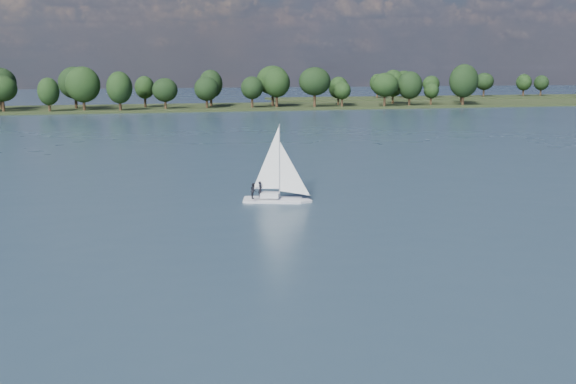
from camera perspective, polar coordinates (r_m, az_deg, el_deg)
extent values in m
plane|color=#233342|center=(124.39, -8.13, 4.18)|extent=(700.00, 700.00, 0.00)
cube|color=black|center=(235.70, -10.96, 7.27)|extent=(660.00, 40.00, 1.50)
cube|color=black|center=(331.60, 17.61, 7.98)|extent=(220.00, 30.00, 1.40)
cube|color=silver|center=(70.48, -1.24, -0.90)|extent=(7.10, 3.91, 0.80)
cube|color=silver|center=(70.32, -1.24, -0.26)|extent=(2.29, 1.77, 0.50)
cylinder|color=silver|center=(69.68, -1.25, 2.78)|extent=(0.12, 0.12, 8.05)
imported|color=black|center=(70.38, -2.48, 0.25)|extent=(0.66, 0.75, 1.74)
imported|color=black|center=(69.49, -3.07, 0.10)|extent=(0.85, 0.98, 1.74)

